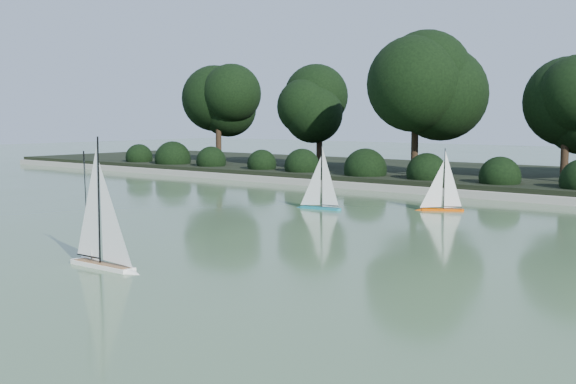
{
  "coord_description": "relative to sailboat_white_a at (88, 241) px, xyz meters",
  "views": [
    {
      "loc": [
        7.0,
        -7.17,
        1.95
      ],
      "look_at": [
        -0.45,
        2.05,
        0.7
      ],
      "focal_mm": 45.0,
      "sensor_mm": 36.0,
      "label": 1
    }
  ],
  "objects": [
    {
      "name": "ground",
      "position": [
        1.29,
        1.29,
        -0.25
      ],
      "size": [
        80.0,
        80.0,
        0.0
      ],
      "primitive_type": "plane",
      "color": "#395533",
      "rests_on": "ground"
    },
    {
      "name": "pond_coping",
      "position": [
        1.29,
        10.29,
        -0.16
      ],
      "size": [
        40.0,
        0.35,
        0.18
      ],
      "primitive_type": "cube",
      "color": "gray",
      "rests_on": "ground"
    },
    {
      "name": "far_bank",
      "position": [
        1.29,
        14.29,
        -0.1
      ],
      "size": [
        40.0,
        8.0,
        0.3
      ],
      "primitive_type": "cube",
      "color": "black",
      "rests_on": "ground"
    },
    {
      "name": "shrub_hedge",
      "position": [
        1.29,
        11.19,
        0.2
      ],
      "size": [
        29.1,
        1.1,
        1.1
      ],
      "color": "black",
      "rests_on": "ground"
    },
    {
      "name": "sailboat_white_a",
      "position": [
        0.0,
        0.0,
        0.0
      ],
      "size": [
        1.07,
        0.72,
        1.58
      ],
      "color": "silver",
      "rests_on": "ground"
    },
    {
      "name": "sailboat_white_b",
      "position": [
        0.77,
        -0.26,
        0.03
      ],
      "size": [
        1.31,
        0.24,
        1.8
      ],
      "color": "white",
      "rests_on": "ground"
    },
    {
      "name": "sailboat_orange",
      "position": [
        1.4,
        7.6,
        -0.03
      ],
      "size": [
        0.93,
        0.62,
        1.38
      ],
      "color": "#E54E02",
      "rests_on": "ground"
    },
    {
      "name": "sailboat_teal",
      "position": [
        -0.73,
        6.26,
        -0.02
      ],
      "size": [
        1.08,
        0.32,
        1.47
      ],
      "color": "#177788",
      "rests_on": "ground"
    },
    {
      "name": "race_buoy",
      "position": [
        -1.82,
        1.4,
        -0.25
      ],
      "size": [
        0.16,
        0.16,
        0.16
      ],
      "primitive_type": "sphere",
      "color": "#E9440C",
      "rests_on": "ground"
    }
  ]
}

